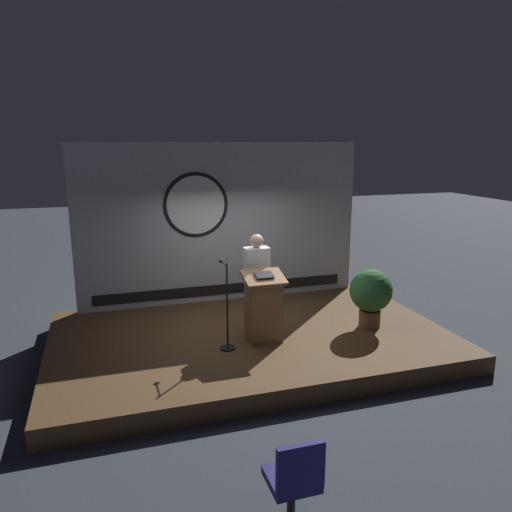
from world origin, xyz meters
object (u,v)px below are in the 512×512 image
(audience_chair_left, at_px, (295,476))
(microphone_stand, at_px, (227,319))
(podium, at_px, (264,308))
(speaker_person, at_px, (257,282))
(potted_plant, at_px, (371,293))

(audience_chair_left, bearing_deg, microphone_stand, 86.12)
(podium, height_order, audience_chair_left, podium)
(speaker_person, bearing_deg, microphone_stand, -138.79)
(potted_plant, height_order, audience_chair_left, potted_plant)
(podium, xyz_separation_m, audience_chair_left, (-0.85, -3.44, -0.35))
(potted_plant, xyz_separation_m, audience_chair_left, (-2.75, -3.44, -0.41))
(potted_plant, bearing_deg, speaker_person, 165.56)
(speaker_person, distance_m, audience_chair_left, 4.07)
(podium, relative_size, audience_chair_left, 1.27)
(speaker_person, height_order, potted_plant, speaker_person)
(potted_plant, bearing_deg, podium, -179.99)
(microphone_stand, bearing_deg, potted_plant, 2.28)
(potted_plant, relative_size, audience_chair_left, 1.13)
(microphone_stand, xyz_separation_m, audience_chair_left, (-0.23, -3.34, -0.27))
(podium, bearing_deg, potted_plant, 0.01)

